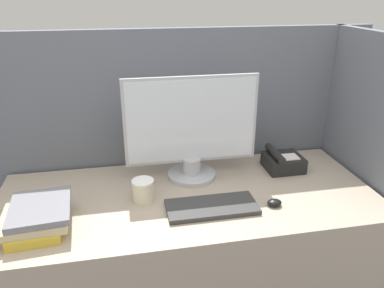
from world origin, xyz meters
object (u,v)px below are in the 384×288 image
object	(u,v)px
mouse	(274,203)
monitor	(192,132)
book_stack	(37,217)
keyboard	(212,207)
coffee_cup	(143,190)
desk_telephone	(282,161)

from	to	relation	value
mouse	monitor	bearing A→B (deg)	131.53
mouse	book_stack	size ratio (longest dim) A/B	0.21
mouse	keyboard	bearing A→B (deg)	174.59
monitor	coffee_cup	world-z (taller)	monitor
keyboard	mouse	size ratio (longest dim) A/B	6.20
keyboard	book_stack	xyz separation A→B (m)	(-0.67, 0.00, 0.04)
mouse	desk_telephone	distance (m)	0.36
monitor	coffee_cup	size ratio (longest dim) A/B	6.46
keyboard	monitor	bearing A→B (deg)	94.87
mouse	desk_telephone	xyz separation A→B (m)	(0.17, 0.31, 0.03)
monitor	coffee_cup	distance (m)	0.35
book_stack	mouse	bearing A→B (deg)	-1.67
coffee_cup	book_stack	bearing A→B (deg)	-163.25
keyboard	desk_telephone	xyz separation A→B (m)	(0.43, 0.29, 0.03)
coffee_cup	keyboard	bearing A→B (deg)	-24.83
coffee_cup	desk_telephone	bearing A→B (deg)	13.16
keyboard	mouse	distance (m)	0.26
monitor	book_stack	xyz separation A→B (m)	(-0.64, -0.30, -0.18)
book_stack	desk_telephone	xyz separation A→B (m)	(1.10, 0.28, -0.00)
keyboard	coffee_cup	distance (m)	0.30
monitor	mouse	world-z (taller)	monitor
monitor	book_stack	distance (m)	0.73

